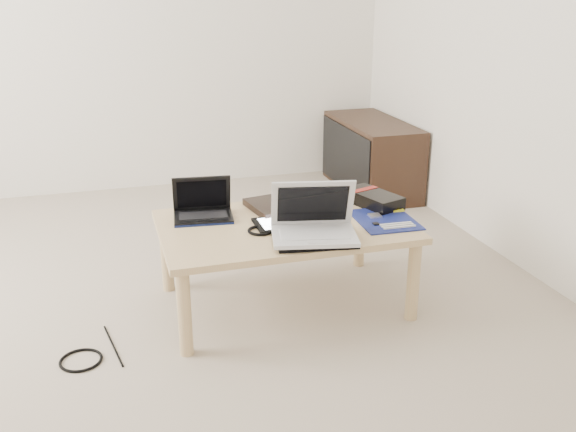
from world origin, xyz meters
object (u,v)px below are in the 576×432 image
object	(u,v)px
netbook	(203,209)
gpu_box	(373,199)
white_laptop	(314,224)
media_cabinet	(370,156)
coffee_table	(284,233)

from	to	relation	value
netbook	gpu_box	distance (m)	0.82
white_laptop	gpu_box	distance (m)	0.54
gpu_box	media_cabinet	bearing A→B (deg)	66.46
coffee_table	media_cabinet	xyz separation A→B (m)	(1.08, 1.48, -0.10)
media_cabinet	gpu_box	bearing A→B (deg)	-113.54
netbook	white_laptop	size ratio (longest dim) A/B	0.73
coffee_table	netbook	world-z (taller)	netbook
media_cabinet	netbook	world-z (taller)	netbook
coffee_table	media_cabinet	world-z (taller)	media_cabinet
coffee_table	gpu_box	xyz separation A→B (m)	(0.48, 0.11, 0.08)
gpu_box	white_laptop	bearing A→B (deg)	-141.30
netbook	white_laptop	distance (m)	0.57
coffee_table	netbook	size ratio (longest dim) A/B	3.87
coffee_table	gpu_box	bearing A→B (deg)	13.38
media_cabinet	netbook	size ratio (longest dim) A/B	3.17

